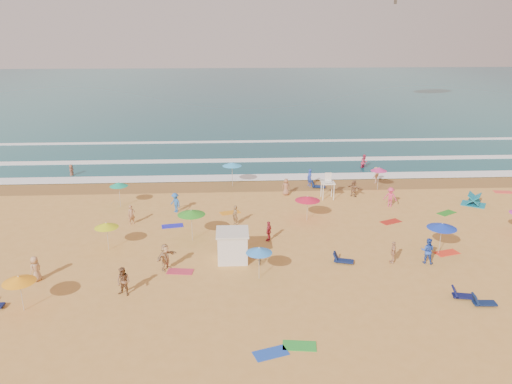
{
  "coord_description": "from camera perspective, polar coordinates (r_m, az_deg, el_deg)",
  "views": [
    {
      "loc": [
        -3.64,
        -35.29,
        15.44
      ],
      "look_at": [
        -1.49,
        6.0,
        1.5
      ],
      "focal_mm": 35.0,
      "sensor_mm": 36.0,
      "label": 1
    }
  ],
  "objects": [
    {
      "name": "bicycle",
      "position": [
        34.39,
        0.52,
        -7.21
      ],
      "size": [
        0.81,
        1.77,
        0.9
      ],
      "primitive_type": "imported",
      "rotation": [
        0.0,
        0.0,
        -0.13
      ],
      "color": "black",
      "rests_on": "ground"
    },
    {
      "name": "wet_sand",
      "position": [
        50.35,
        1.3,
        0.78
      ],
      "size": [
        220.0,
        220.0,
        0.0
      ],
      "primitive_type": "plane",
      "color": "olive",
      "rests_on": "ground"
    },
    {
      "name": "ground",
      "position": [
        38.69,
        2.67,
        -4.91
      ],
      "size": [
        220.0,
        220.0,
        0.0
      ],
      "primitive_type": "plane",
      "color": "gold",
      "rests_on": "ground"
    },
    {
      "name": "lifeguard_stand",
      "position": [
        46.7,
        8.19,
        0.49
      ],
      "size": [
        1.2,
        1.2,
        2.1
      ],
      "primitive_type": null,
      "color": "white",
      "rests_on": "ground"
    },
    {
      "name": "cabana_roof",
      "position": [
        33.94,
        -2.72,
        -4.61
      ],
      "size": [
        2.2,
        2.2,
        0.12
      ],
      "primitive_type": "cube",
      "color": "silver",
      "rests_on": "cabana"
    },
    {
      "name": "ocean",
      "position": [
        120.34,
        -1.26,
        11.25
      ],
      "size": [
        220.0,
        140.0,
        0.18
      ],
      "primitive_type": "cube",
      "color": "#0C4756",
      "rests_on": "ground"
    },
    {
      "name": "beach_umbrellas",
      "position": [
        37.78,
        2.0,
        -2.06
      ],
      "size": [
        69.08,
        26.39,
        0.79
      ],
      "color": "orange",
      "rests_on": "ground"
    },
    {
      "name": "cabana",
      "position": [
        34.37,
        -2.69,
        -6.23
      ],
      "size": [
        2.0,
        2.0,
        2.0
      ],
      "primitive_type": "cube",
      "color": "silver",
      "rests_on": "ground"
    },
    {
      "name": "loungers",
      "position": [
        35.95,
        10.21,
        -6.82
      ],
      "size": [
        61.11,
        22.9,
        0.34
      ],
      "color": "#0F204C",
      "rests_on": "ground"
    },
    {
      "name": "towels",
      "position": [
        36.52,
        5.82,
        -6.46
      ],
      "size": [
        44.09,
        24.92,
        0.03
      ],
      "color": "#DD1B47",
      "rests_on": "ground"
    },
    {
      "name": "surf_foam",
      "position": [
        58.76,
        0.67,
        3.5
      ],
      "size": [
        200.0,
        18.7,
        0.05
      ],
      "color": "white",
      "rests_on": "ground"
    },
    {
      "name": "beachgoers",
      "position": [
        41.78,
        2.47,
        -1.85
      ],
      "size": [
        32.83,
        27.55,
        2.08
      ],
      "color": "#966845",
      "rests_on": "ground"
    }
  ]
}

